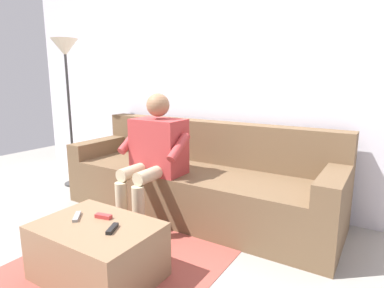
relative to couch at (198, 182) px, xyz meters
name	(u,v)px	position (x,y,z in m)	size (l,w,h in m)	color
ground_plane	(149,244)	(0.00, 0.75, -0.30)	(8.00, 8.00, 0.00)	gray
back_wall	(223,74)	(0.00, -0.48, 1.02)	(5.68, 0.06, 2.64)	silver
couch	(198,182)	(0.00, 0.00, 0.00)	(2.60, 0.84, 0.85)	brown
coffee_table	(98,251)	(0.00, 1.25, -0.12)	(0.77, 0.54, 0.37)	#8C6B4C
person_solo_seated	(155,151)	(0.21, 0.39, 0.35)	(0.61, 0.58, 1.15)	#B23838
remote_gray	(77,217)	(0.18, 1.25, 0.08)	(0.15, 0.03, 0.02)	gray
remote_black	(112,229)	(-0.15, 1.25, 0.08)	(0.13, 0.03, 0.02)	black
remote_red	(103,216)	(0.03, 1.16, 0.08)	(0.11, 0.04, 0.03)	#B73333
floor_rug	(116,265)	(0.00, 1.10, -0.30)	(1.32, 1.88, 0.01)	#9E473D
floor_lamp	(66,61)	(1.71, 0.09, 1.16)	(0.30, 0.30, 1.72)	#2D2D2D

